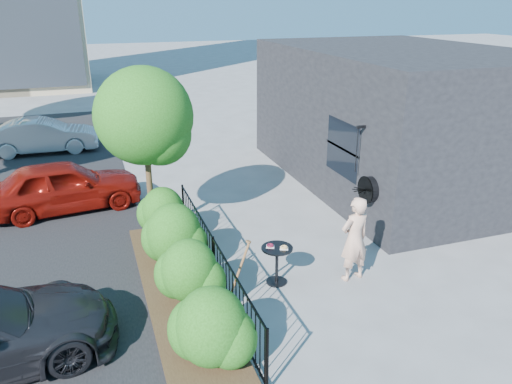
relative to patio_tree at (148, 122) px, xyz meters
name	(u,v)px	position (x,y,z in m)	size (l,w,h in m)	color
ground	(285,274)	(2.24, -2.76, -2.76)	(120.00, 120.00, 0.00)	gray
shop_building	(397,115)	(7.73, 1.74, -0.76)	(6.22, 9.00, 4.00)	black
fence	(214,262)	(0.74, -2.76, -2.20)	(0.05, 6.05, 1.10)	black
planting_bed	(180,291)	(0.04, -2.76, -2.72)	(1.30, 6.00, 0.08)	#382616
shrubs	(182,258)	(0.14, -2.66, -2.06)	(1.10, 5.60, 1.24)	#1F5012
patio_tree	(148,122)	(0.00, 0.00, 0.00)	(2.20, 2.20, 3.94)	#3F2B19
cafe_table	(277,258)	(1.95, -3.01, -2.22)	(0.63, 0.63, 0.84)	black
woman	(354,239)	(3.46, -3.35, -1.88)	(0.65, 0.42, 1.78)	#E1AB91
shovel	(237,278)	(0.98, -3.52, -2.18)	(0.46, 0.17, 1.34)	brown
car_red	(63,186)	(-2.07, 2.31, -2.08)	(1.61, 4.00, 1.36)	maroon
car_silver	(43,136)	(-2.88, 8.28, -2.13)	(1.34, 3.83, 1.26)	#A8A8AD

